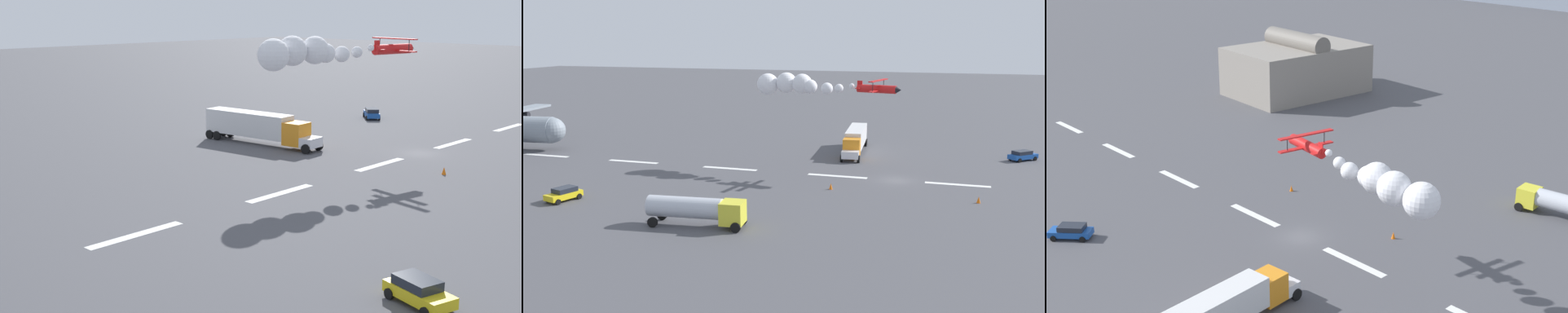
% 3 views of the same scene
% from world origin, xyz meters
% --- Properties ---
extents(ground_plane, '(440.00, 440.00, 0.00)m').
position_xyz_m(ground_plane, '(0.00, 0.00, 0.00)').
color(ground_plane, '#4C4C51').
rests_on(ground_plane, ground).
extents(runway_stripe_4, '(8.00, 0.90, 0.01)m').
position_xyz_m(runway_stripe_4, '(-7.70, 0.00, 0.01)').
color(runway_stripe_4, white).
rests_on(runway_stripe_4, ground).
extents(runway_stripe_5, '(8.00, 0.90, 0.01)m').
position_xyz_m(runway_stripe_5, '(7.70, 0.00, 0.01)').
color(runway_stripe_5, white).
rests_on(runway_stripe_5, ground).
extents(runway_stripe_6, '(8.00, 0.90, 0.01)m').
position_xyz_m(runway_stripe_6, '(23.09, 0.00, 0.01)').
color(runway_stripe_6, white).
rests_on(runway_stripe_6, ground).
extents(runway_stripe_7, '(8.00, 0.90, 0.01)m').
position_xyz_m(runway_stripe_7, '(38.49, 0.00, 0.01)').
color(runway_stripe_7, white).
rests_on(runway_stripe_7, ground).
extents(runway_stripe_8, '(8.00, 0.90, 0.01)m').
position_xyz_m(runway_stripe_8, '(53.89, 0.00, 0.01)').
color(runway_stripe_8, white).
rests_on(runway_stripe_8, ground).
extents(stunt_biplane_red, '(20.72, 7.24, 3.21)m').
position_xyz_m(stunt_biplane_red, '(14.71, -4.16, 11.66)').
color(stunt_biplane_red, red).
extents(semi_truck_orange, '(4.18, 15.80, 3.70)m').
position_xyz_m(semi_truck_orange, '(8.41, -16.78, 2.14)').
color(semi_truck_orange, silver).
rests_on(semi_truck_orange, ground).
extents(fuel_tanker_truck, '(9.92, 3.68, 2.90)m').
position_xyz_m(fuel_tanker_truck, '(16.44, 24.55, 1.75)').
color(fuel_tanker_truck, yellow).
rests_on(fuel_tanker_truck, ground).
extents(followme_car_yellow, '(4.50, 4.36, 1.52)m').
position_xyz_m(followme_car_yellow, '(-16.64, -17.83, 0.81)').
color(followme_car_yellow, '#194CA5').
rests_on(followme_car_yellow, ground).
extents(airport_staff_sedan, '(2.90, 4.38, 1.52)m').
position_xyz_m(airport_staff_sedan, '(34.88, 20.70, 0.81)').
color(airport_staff_sedan, yellow).
rests_on(airport_staff_sedan, ground).
extents(traffic_cone_near, '(0.44, 0.44, 0.75)m').
position_xyz_m(traffic_cone_near, '(-10.12, 7.87, 0.38)').
color(traffic_cone_near, orange).
rests_on(traffic_cone_near, ground).
extents(traffic_cone_far, '(0.44, 0.44, 0.75)m').
position_xyz_m(traffic_cone_far, '(7.02, 6.90, 0.38)').
color(traffic_cone_far, orange).
rests_on(traffic_cone_far, ground).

